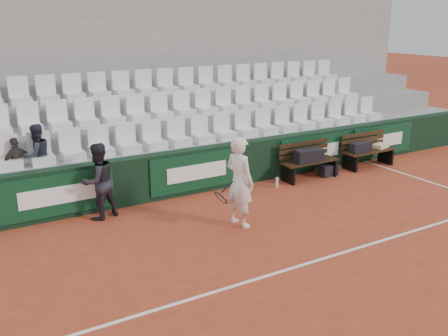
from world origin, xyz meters
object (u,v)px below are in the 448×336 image
Objects in this scene: sports_bag_left at (309,156)px; water_bottle_far at (326,171)px; sports_bag_right at (360,147)px; ball_kid at (98,181)px; water_bottle_near at (277,182)px; tennis_player at (239,182)px; bench_left at (309,170)px; spectator_b at (15,141)px; spectator_c at (35,133)px; sports_bag_ground at (328,170)px; bench_right at (368,158)px.

water_bottle_far is (0.51, -0.07, -0.46)m from sports_bag_left.
ball_kid is (-6.80, 0.14, 0.18)m from sports_bag_right.
tennis_player is at bearing -143.52° from water_bottle_near.
sports_bag_right is 1.93× the size of water_bottle_far.
spectator_b reaches higher than bench_left.
spectator_c reaches higher than sports_bag_left.
bench_left is 0.46m from water_bottle_far.
water_bottle_near is 0.85× the size of water_bottle_far.
sports_bag_ground is 6.88m from spectator_c.
water_bottle_far is 0.27× the size of spectator_b.
bench_right is at bearing -0.18° from bench_left.
bench_left is at bearing 32.34° from sports_bag_left.
tennis_player is 2.74m from ball_kid.
water_bottle_far is at bearing 148.29° from spectator_c.
water_bottle_far is at bearing 22.89° from tennis_player.
sports_bag_right is 1.16m from sports_bag_ground.
sports_bag_right is at bearing 160.76° from ball_kid.
sports_bag_ground is 0.27× the size of tennis_player.
sports_bag_left is 1.32× the size of sports_bag_right.
spectator_b is (-1.29, 0.94, 0.76)m from ball_kid.
water_bottle_far is (0.43, -0.11, -0.09)m from bench_left.
spectator_c is (-3.08, 2.61, 0.77)m from tennis_player.
bench_left is at bearing 27.52° from tennis_player.
spectator_c is (-6.63, 1.11, 1.48)m from sports_bag_ground.
sports_bag_ground is at bearing 160.19° from ball_kid.
water_bottle_near is at bearing 145.05° from spectator_c.
spectator_b is at bearing 142.89° from tennis_player.
bench_right is at bearing 150.96° from spectator_c.
spectator_c reaches higher than tennis_player.
sports_bag_right is 0.35× the size of ball_kid.
tennis_player is at bearing -161.62° from sports_bag_right.
spectator_b is (-6.37, 1.10, 0.92)m from sports_bag_left.
sports_bag_ground is at bearing 2.85° from water_bottle_near.
water_bottle_far is 0.18× the size of ball_kid.
spectator_c is at bearing -63.94° from ball_kid.
bench_left is 0.99× the size of ball_kid.
sports_bag_left is at bearing 172.67° from water_bottle_far.
ball_kid is at bearing 178.72° from bench_left.
sports_bag_left is 5.09m from ball_kid.
spectator_b is 0.82× the size of spectator_c.
water_bottle_near is 0.23× the size of spectator_b.
bench_left is 6.44× the size of water_bottle_near.
sports_bag_left is 3.00× the size of water_bottle_near.
spectator_c is (-6.07, 1.05, 1.40)m from bench_left.
spectator_c reaches higher than sports_bag_ground.
water_bottle_far is 3.79m from tennis_player.
ball_kid reaches higher than sports_bag_left.
sports_bag_left is 3.30m from tennis_player.
bench_right is 2.83× the size of sports_bag_right.
sports_bag_right is (1.64, -0.02, 0.35)m from bench_left.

